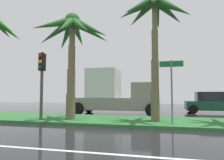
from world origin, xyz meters
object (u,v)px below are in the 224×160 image
(traffic_signal_median_left, at_px, (42,73))
(car_in_traffic_leading, at_px, (213,103))
(palm_tree_mid_left, at_px, (72,35))
(box_truck_lead, at_px, (116,94))
(palm_tree_centre_left, at_px, (154,15))
(street_name_sign, at_px, (172,83))

(traffic_signal_median_left, xyz_separation_m, car_in_traffic_leading, (10.32, 8.27, -1.87))
(palm_tree_mid_left, height_order, box_truck_lead, palm_tree_mid_left)
(palm_tree_centre_left, relative_size, traffic_signal_median_left, 1.88)
(traffic_signal_median_left, xyz_separation_m, box_truck_lead, (2.91, 5.46, -1.15))
(palm_tree_mid_left, relative_size, box_truck_lead, 0.96)
(street_name_sign, xyz_separation_m, box_truck_lead, (-3.92, 5.27, -0.53))
(palm_tree_mid_left, bearing_deg, street_name_sign, -7.24)
(traffic_signal_median_left, bearing_deg, box_truck_lead, 61.95)
(car_in_traffic_leading, bearing_deg, street_name_sign, -113.35)
(traffic_signal_median_left, xyz_separation_m, street_name_sign, (6.83, 0.19, -0.61))
(palm_tree_mid_left, distance_m, box_truck_lead, 5.90)
(palm_tree_centre_left, bearing_deg, palm_tree_mid_left, -177.54)
(traffic_signal_median_left, bearing_deg, car_in_traffic_leading, 38.72)
(palm_tree_mid_left, xyz_separation_m, traffic_signal_median_left, (-1.37, -0.88, -2.24))
(traffic_signal_median_left, height_order, street_name_sign, traffic_signal_median_left)
(car_in_traffic_leading, bearing_deg, box_truck_lead, -159.21)
(palm_tree_centre_left, bearing_deg, street_name_sign, -48.67)
(traffic_signal_median_left, bearing_deg, palm_tree_mid_left, 32.74)
(street_name_sign, bearing_deg, box_truck_lead, 126.64)
(palm_tree_centre_left, distance_m, street_name_sign, 3.87)
(traffic_signal_median_left, bearing_deg, street_name_sign, 1.58)
(car_in_traffic_leading, bearing_deg, palm_tree_centre_left, -120.74)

